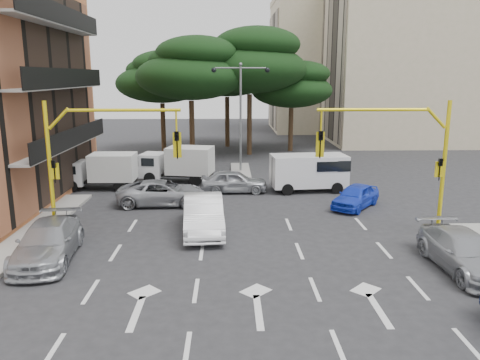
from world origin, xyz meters
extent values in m
plane|color=#28282B|center=(0.00, 0.00, 0.00)|extent=(120.00, 120.00, 0.00)
cube|color=gray|center=(0.00, 16.00, 0.07)|extent=(1.40, 6.00, 0.15)
cube|color=black|center=(-10.44, 8.00, 6.00)|extent=(0.12, 14.72, 11.20)
cube|color=#C5B993|center=(20.00, 32.00, 9.00)|extent=(20.00, 12.00, 18.00)
cube|color=black|center=(9.94, 32.00, 8.50)|extent=(0.12, 11.04, 16.20)
cube|color=#C5B993|center=(13.00, 44.00, 8.00)|extent=(16.00, 12.00, 16.00)
cube|color=black|center=(4.94, 44.00, 7.50)|extent=(0.12, 11.04, 14.20)
cube|color=#C5B993|center=(13.00, 44.00, 16.35)|extent=(16.15, 12.15, 0.70)
cylinder|color=#382616|center=(-4.00, 22.00, 2.48)|extent=(0.44, 0.44, 4.95)
ellipsoid|color=black|center=(-4.00, 22.00, 6.93)|extent=(9.15, 9.15, 3.87)
ellipsoid|color=black|center=(-3.40, 21.60, 8.80)|extent=(6.86, 6.86, 2.86)
ellipsoid|color=black|center=(-4.50, 22.30, 8.25)|extent=(6.07, 6.07, 2.64)
cylinder|color=#382616|center=(1.00, 24.00, 2.70)|extent=(0.44, 0.44, 5.40)
ellipsoid|color=black|center=(1.00, 24.00, 7.56)|extent=(9.98, 9.98, 4.22)
ellipsoid|color=black|center=(1.60, 23.60, 9.60)|extent=(7.49, 7.49, 3.12)
ellipsoid|color=black|center=(0.50, 24.30, 9.00)|extent=(6.62, 6.62, 2.88)
cylinder|color=#382616|center=(-7.00, 26.00, 2.25)|extent=(0.44, 0.44, 4.50)
ellipsoid|color=black|center=(-7.00, 26.00, 6.30)|extent=(8.32, 8.32, 3.52)
ellipsoid|color=black|center=(-6.40, 25.60, 8.00)|extent=(6.24, 6.24, 2.60)
ellipsoid|color=black|center=(-7.50, 26.30, 7.50)|extent=(5.52, 5.52, 2.40)
cylinder|color=#382616|center=(5.00, 26.00, 2.02)|extent=(0.44, 0.44, 4.05)
ellipsoid|color=black|center=(5.00, 26.00, 5.67)|extent=(7.49, 7.49, 3.17)
ellipsoid|color=black|center=(5.60, 25.60, 7.20)|extent=(5.62, 5.62, 2.34)
ellipsoid|color=black|center=(4.50, 26.30, 6.75)|extent=(4.97, 4.97, 2.16)
cylinder|color=#382616|center=(-1.00, 29.00, 2.48)|extent=(0.44, 0.44, 4.95)
ellipsoid|color=black|center=(-1.00, 29.00, 6.93)|extent=(9.15, 9.15, 3.87)
ellipsoid|color=black|center=(-0.40, 28.60, 8.80)|extent=(6.86, 6.86, 2.86)
ellipsoid|color=black|center=(-1.50, 29.30, 8.25)|extent=(6.07, 6.07, 2.64)
cylinder|color=yellow|center=(8.60, 2.00, 3.00)|extent=(0.18, 0.18, 6.00)
cylinder|color=yellow|center=(8.05, 2.00, 5.25)|extent=(0.95, 0.14, 0.95)
cylinder|color=yellow|center=(5.30, 2.00, 5.60)|extent=(4.80, 0.14, 0.14)
cylinder|color=yellow|center=(3.10, 2.00, 5.15)|extent=(0.08, 0.08, 0.90)
imported|color=black|center=(3.10, 2.00, 4.10)|extent=(0.20, 0.24, 1.20)
cube|color=yellow|center=(3.10, 2.08, 4.10)|extent=(0.36, 0.06, 1.10)
imported|color=black|center=(8.38, 1.85, 3.00)|extent=(0.16, 0.20, 1.00)
cube|color=yellow|center=(8.38, 1.95, 3.00)|extent=(0.35, 0.08, 0.70)
cylinder|color=yellow|center=(-8.60, 2.00, 3.00)|extent=(0.18, 0.18, 6.00)
cylinder|color=yellow|center=(-8.05, 2.00, 5.25)|extent=(0.95, 0.14, 0.95)
cylinder|color=yellow|center=(-5.30, 2.00, 5.60)|extent=(4.80, 0.14, 0.14)
cylinder|color=yellow|center=(-3.10, 2.00, 5.15)|extent=(0.08, 0.08, 0.90)
imported|color=black|center=(-3.10, 2.00, 4.10)|extent=(0.20, 0.24, 1.20)
cube|color=yellow|center=(-3.10, 2.08, 4.10)|extent=(0.36, 0.06, 1.10)
imported|color=black|center=(-8.38, 1.85, 3.00)|extent=(0.16, 0.20, 1.00)
cube|color=yellow|center=(-8.38, 1.95, 3.00)|extent=(0.35, 0.08, 0.70)
cylinder|color=slate|center=(0.00, 16.00, 3.90)|extent=(0.16, 0.16, 7.50)
cylinder|color=slate|center=(-0.90, 16.00, 7.55)|extent=(1.80, 0.10, 0.10)
sphere|color=black|center=(-1.90, 16.00, 7.40)|extent=(0.36, 0.36, 0.36)
cylinder|color=slate|center=(0.90, 16.00, 7.55)|extent=(1.80, 0.10, 0.10)
sphere|color=black|center=(1.90, 16.00, 7.40)|extent=(0.36, 0.36, 0.36)
sphere|color=slate|center=(0.00, 16.00, 7.80)|extent=(0.24, 0.24, 0.24)
imported|color=white|center=(-2.04, 2.55, 0.83)|extent=(2.10, 5.12, 1.65)
imported|color=blue|center=(6.00, 6.38, 0.64)|extent=(3.49, 3.88, 1.27)
imported|color=#9FA2A7|center=(-7.91, -0.66, 0.73)|extent=(2.55, 5.21, 1.46)
imported|color=#A5A8AE|center=(-4.54, 7.20, 0.69)|extent=(5.00, 2.40, 1.37)
imported|color=#A4A7AD|center=(-0.57, 9.95, 0.69)|extent=(4.08, 1.66, 1.39)
imported|color=#9EA0A6|center=(7.75, -2.04, 0.70)|extent=(2.16, 4.91, 1.40)
camera|label=1|loc=(-0.88, -17.98, 7.03)|focal=35.00mm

